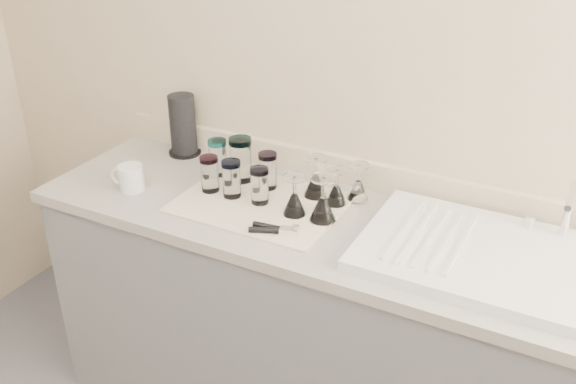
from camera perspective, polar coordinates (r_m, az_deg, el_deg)
The scene contains 17 objects.
counter_unit at distance 2.36m, azimuth 3.34°, elevation -12.06°, with size 2.06×0.62×0.90m.
sink_unit at distance 1.97m, azimuth 18.55°, elevation -5.70°, with size 0.82×0.50×0.22m.
dish_towel at distance 2.20m, azimuth -2.45°, elevation -0.97°, with size 0.55×0.42×0.01m, color white.
tumbler_teal at distance 2.38m, azimuth -6.26°, elevation 3.11°, with size 0.07×0.07×0.14m.
tumbler_cyan at distance 2.32m, azimuth -4.23°, elevation 2.91°, with size 0.08×0.08×0.16m.
tumbler_purple at distance 2.26m, azimuth -1.81°, elevation 1.93°, with size 0.07×0.07×0.13m.
tumbler_magenta at distance 2.26m, azimuth -6.99°, elevation 1.63°, with size 0.07×0.07×0.13m.
tumbler_blue at distance 2.21m, azimuth -5.04°, elevation 1.20°, with size 0.07×0.07×0.13m.
tumbler_lavender at distance 2.17m, azimuth -2.55°, elevation 0.59°, with size 0.06×0.06×0.13m.
goblet_back_left at distance 2.22m, azimuth 2.45°, elevation 0.80°, with size 0.08×0.08×0.14m.
goblet_back_right at distance 2.17m, azimuth 4.31°, elevation -0.00°, with size 0.07×0.07×0.13m.
goblet_front_left at distance 2.10m, azimuth 0.57°, elevation -0.83°, with size 0.08×0.08×0.14m.
goblet_front_right at distance 2.07m, azimuth 3.12°, elevation -1.20°, with size 0.09×0.09×0.15m.
goblet_extra at distance 2.21m, azimuth 6.25°, elevation 0.44°, with size 0.07×0.07×0.13m.
can_opener at distance 2.02m, azimuth -1.18°, elevation -3.34°, with size 0.16×0.08×0.02m.
white_mug at distance 2.34m, azimuth -13.83°, elevation 1.23°, with size 0.13×0.11×0.09m.
paper_towel_roll at distance 2.57m, azimuth -9.33°, elevation 5.84°, with size 0.13×0.13×0.24m.
Camera 1 is at (0.73, -0.47, 1.95)m, focal length 40.00 mm.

